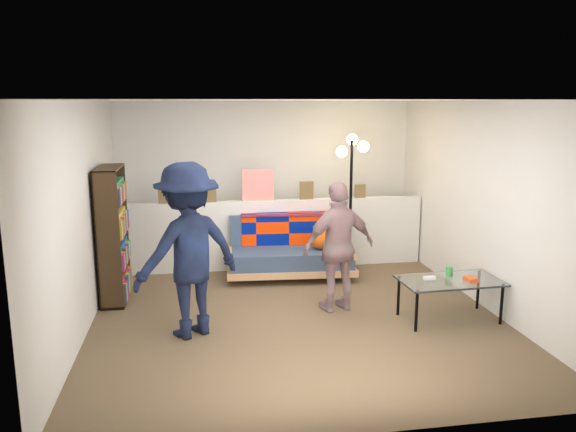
# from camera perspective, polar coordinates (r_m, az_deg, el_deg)

# --- Properties ---
(ground) EXTENTS (5.00, 5.00, 0.00)m
(ground) POSITION_cam_1_polar(r_m,az_deg,el_deg) (6.59, 0.58, -9.67)
(ground) COLOR brown
(ground) RESTS_ON ground
(room_shell) EXTENTS (4.60, 5.05, 2.45)m
(room_shell) POSITION_cam_1_polar(r_m,az_deg,el_deg) (6.65, -0.10, 5.37)
(room_shell) COLOR silver
(room_shell) RESTS_ON ground
(half_wall_ledge) EXTENTS (4.45, 0.15, 1.00)m
(half_wall_ledge) POSITION_cam_1_polar(r_m,az_deg,el_deg) (8.15, -1.62, -1.85)
(half_wall_ledge) COLOR silver
(half_wall_ledge) RESTS_ON ground
(ledge_decor) EXTENTS (2.97, 0.02, 0.45)m
(ledge_decor) POSITION_cam_1_polar(r_m,az_deg,el_deg) (7.97, -3.24, 2.80)
(ledge_decor) COLOR brown
(ledge_decor) RESTS_ON half_wall_ledge
(futon_sofa) EXTENTS (1.79, 0.95, 0.75)m
(futon_sofa) POSITION_cam_1_polar(r_m,az_deg,el_deg) (7.78, 0.35, -3.65)
(futon_sofa) COLOR tan
(futon_sofa) RESTS_ON ground
(bookshelf) EXTENTS (0.27, 0.82, 1.63)m
(bookshelf) POSITION_cam_1_polar(r_m,az_deg,el_deg) (7.10, -17.36, -2.22)
(bookshelf) COLOR #311F10
(bookshelf) RESTS_ON ground
(coffee_table) EXTENTS (1.12, 0.65, 0.57)m
(coffee_table) POSITION_cam_1_polar(r_m,az_deg,el_deg) (6.48, 16.18, -6.49)
(coffee_table) COLOR black
(coffee_table) RESTS_ON ground
(floor_lamp) EXTENTS (0.42, 0.35, 1.94)m
(floor_lamp) POSITION_cam_1_polar(r_m,az_deg,el_deg) (7.93, 6.48, 4.16)
(floor_lamp) COLOR black
(floor_lamp) RESTS_ON ground
(person_left) EXTENTS (1.34, 1.16, 1.80)m
(person_left) POSITION_cam_1_polar(r_m,az_deg,el_deg) (5.81, -10.13, -3.46)
(person_left) COLOR black
(person_left) RESTS_ON ground
(person_right) EXTENTS (0.94, 0.57, 1.51)m
(person_right) POSITION_cam_1_polar(r_m,az_deg,el_deg) (6.46, 5.19, -3.15)
(person_right) COLOR #C68085
(person_right) RESTS_ON ground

